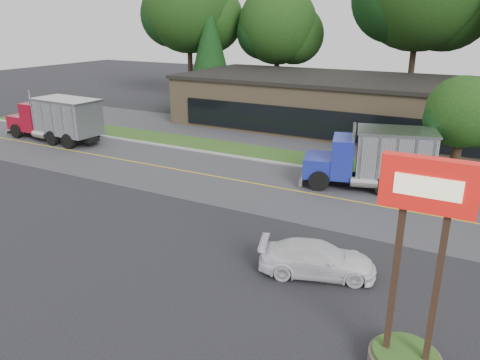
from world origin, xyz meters
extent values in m
plane|color=#2E2E32|center=(0.00, 0.00, 0.00)|extent=(140.00, 140.00, 0.00)
cube|color=#535358|center=(0.00, 9.00, 0.00)|extent=(60.00, 8.00, 0.02)
cube|color=gold|center=(0.00, 9.00, 0.00)|extent=(60.00, 0.12, 0.01)
cube|color=#9E9E99|center=(0.00, 13.20, 0.00)|extent=(60.00, 0.30, 0.12)
cube|color=#335A1E|center=(0.00, 15.00, 0.00)|extent=(60.00, 3.40, 0.03)
cube|color=#535358|center=(0.00, 20.00, 0.00)|extent=(60.00, 7.00, 0.02)
cube|color=#8B7155|center=(2.00, 26.00, 2.00)|extent=(32.00, 12.00, 4.00)
cylinder|color=#335A1E|center=(10.50, -2.50, 0.55)|extent=(1.70, 1.70, 0.10)
cube|color=#332116|center=(10.00, -2.50, 2.60)|extent=(0.16, 0.16, 5.00)
cube|color=#332116|center=(11.00, -2.50, 2.60)|extent=(0.16, 0.16, 5.00)
cube|color=red|center=(10.50, -2.50, 5.30)|extent=(2.20, 0.35, 1.30)
cube|color=beige|center=(10.50, -2.69, 5.30)|extent=(1.50, 0.04, 0.50)
cube|color=beige|center=(10.50, -2.31, 5.30)|extent=(1.50, 0.04, 0.50)
cylinder|color=#382619|center=(-20.00, 32.00, 2.77)|extent=(0.56, 0.56, 5.54)
sphere|color=#11360E|center=(-20.00, 32.00, 10.29)|extent=(10.14, 10.14, 10.14)
sphere|color=#11360E|center=(-18.10, 33.27, 9.03)|extent=(7.60, 7.60, 7.60)
sphere|color=black|center=(-21.58, 31.05, 9.34)|extent=(6.97, 6.97, 6.97)
cylinder|color=#382619|center=(-10.00, 34.00, 2.26)|extent=(0.56, 0.56, 4.52)
sphere|color=#11360E|center=(-10.00, 34.00, 8.40)|extent=(8.27, 8.27, 8.27)
sphere|color=#11360E|center=(-8.45, 35.03, 7.36)|extent=(6.20, 6.20, 6.20)
sphere|color=black|center=(-11.29, 33.22, 7.62)|extent=(5.68, 5.68, 5.68)
cylinder|color=#382619|center=(4.00, 34.00, 3.19)|extent=(0.56, 0.56, 6.39)
sphere|color=#11360E|center=(6.19, 35.46, 10.40)|extent=(8.76, 8.76, 8.76)
cylinder|color=#382619|center=(-16.00, 30.00, 0.50)|extent=(0.44, 0.44, 1.00)
cone|color=black|center=(-16.00, 30.00, 6.25)|extent=(5.00, 5.00, 10.22)
cylinder|color=#382619|center=(10.00, 15.00, 1.09)|extent=(0.56, 0.56, 2.19)
sphere|color=#11360E|center=(10.00, 15.00, 4.07)|extent=(4.00, 4.00, 4.00)
sphere|color=#11360E|center=(10.75, 15.50, 3.57)|extent=(3.00, 3.00, 3.00)
sphere|color=black|center=(9.37, 14.62, 3.69)|extent=(2.75, 2.75, 2.75)
cube|color=black|center=(-17.85, 10.59, 0.57)|extent=(8.35, 1.41, 0.28)
cube|color=maroon|center=(-21.46, 10.77, 1.12)|extent=(2.10, 2.40, 1.10)
cube|color=maroon|center=(-19.84, 10.69, 1.72)|extent=(1.56, 2.47, 2.20)
cube|color=black|center=(-20.47, 10.72, 2.12)|extent=(0.16, 2.10, 0.90)
cube|color=silver|center=(-16.41, 10.52, 2.02)|extent=(5.08, 2.74, 2.50)
cube|color=silver|center=(-16.41, 10.52, 3.32)|extent=(5.24, 2.90, 0.12)
cylinder|color=black|center=(-21.22, 11.91, 0.57)|extent=(1.12, 0.40, 1.10)
cylinder|color=black|center=(-21.34, 9.61, 0.57)|extent=(1.12, 0.40, 1.10)
cylinder|color=black|center=(-15.99, 11.65, 0.57)|extent=(1.12, 0.40, 1.10)
cylinder|color=black|center=(-16.11, 9.35, 0.57)|extent=(1.12, 0.40, 1.10)
cube|color=black|center=(6.09, 11.50, 0.57)|extent=(6.67, 2.67, 0.28)
cube|color=#1C289B|center=(3.30, 10.76, 1.12)|extent=(2.12, 2.63, 1.10)
cube|color=#1C289B|center=(4.55, 11.09, 1.72)|extent=(1.73, 2.62, 2.20)
cube|color=black|center=(4.07, 10.96, 2.12)|extent=(0.60, 2.04, 0.90)
cube|color=silver|center=(7.20, 11.80, 2.02)|extent=(4.48, 3.44, 2.50)
cube|color=silver|center=(7.20, 11.80, 3.32)|extent=(4.66, 3.62, 0.12)
cylinder|color=black|center=(3.14, 11.91, 0.57)|extent=(1.15, 0.62, 1.10)
cylinder|color=black|center=(3.73, 9.68, 0.57)|extent=(1.15, 0.62, 1.10)
cylinder|color=black|center=(7.19, 12.98, 0.57)|extent=(1.15, 0.62, 1.10)
cylinder|color=black|center=(7.78, 10.76, 0.57)|extent=(1.15, 0.62, 1.10)
imported|color=white|center=(6.70, 1.18, 0.62)|extent=(4.58, 3.01, 1.23)
camera|label=1|loc=(11.57, -13.57, 8.94)|focal=35.00mm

